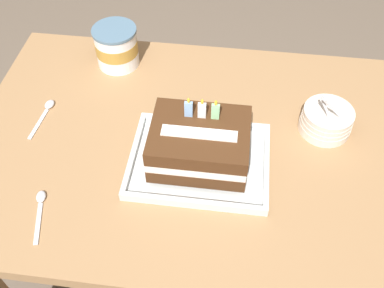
{
  "coord_description": "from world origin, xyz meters",
  "views": [
    {
      "loc": [
        0.11,
        -0.7,
        1.6
      ],
      "look_at": [
        0.02,
        -0.03,
        0.8
      ],
      "focal_mm": 40.33,
      "sensor_mm": 36.0,
      "label": 1
    }
  ],
  "objects_px": {
    "foil_tray": "(199,162)",
    "bowl_stack": "(326,120)",
    "birthday_cake": "(200,144)",
    "serving_spoon_near_tray": "(47,109)",
    "ice_cream_tub": "(117,46)",
    "serving_spoon_by_bowls": "(40,204)"
  },
  "relations": [
    {
      "from": "foil_tray",
      "to": "ice_cream_tub",
      "type": "distance_m",
      "value": 0.45
    },
    {
      "from": "birthday_cake",
      "to": "ice_cream_tub",
      "type": "relative_size",
      "value": 1.77
    },
    {
      "from": "birthday_cake",
      "to": "foil_tray",
      "type": "bearing_deg",
      "value": -90.0
    },
    {
      "from": "birthday_cake",
      "to": "serving_spoon_by_bowls",
      "type": "height_order",
      "value": "birthday_cake"
    },
    {
      "from": "serving_spoon_by_bowls",
      "to": "birthday_cake",
      "type": "bearing_deg",
      "value": 25.63
    },
    {
      "from": "birthday_cake",
      "to": "serving_spoon_near_tray",
      "type": "height_order",
      "value": "birthday_cake"
    },
    {
      "from": "bowl_stack",
      "to": "serving_spoon_near_tray",
      "type": "distance_m",
      "value": 0.73
    },
    {
      "from": "foil_tray",
      "to": "bowl_stack",
      "type": "xyz_separation_m",
      "value": [
        0.31,
        0.15,
        0.03
      ]
    },
    {
      "from": "ice_cream_tub",
      "to": "serving_spoon_near_tray",
      "type": "height_order",
      "value": "ice_cream_tub"
    },
    {
      "from": "birthday_cake",
      "to": "bowl_stack",
      "type": "height_order",
      "value": "birthday_cake"
    },
    {
      "from": "foil_tray",
      "to": "serving_spoon_near_tray",
      "type": "bearing_deg",
      "value": 163.49
    },
    {
      "from": "birthday_cake",
      "to": "ice_cream_tub",
      "type": "bearing_deg",
      "value": 129.09
    },
    {
      "from": "ice_cream_tub",
      "to": "serving_spoon_near_tray",
      "type": "bearing_deg",
      "value": -123.62
    },
    {
      "from": "birthday_cake",
      "to": "bowl_stack",
      "type": "xyz_separation_m",
      "value": [
        0.31,
        0.15,
        -0.04
      ]
    },
    {
      "from": "birthday_cake",
      "to": "serving_spoon_near_tray",
      "type": "bearing_deg",
      "value": 163.51
    },
    {
      "from": "serving_spoon_near_tray",
      "to": "bowl_stack",
      "type": "bearing_deg",
      "value": 2.05
    },
    {
      "from": "bowl_stack",
      "to": "serving_spoon_near_tray",
      "type": "height_order",
      "value": "bowl_stack"
    },
    {
      "from": "serving_spoon_near_tray",
      "to": "foil_tray",
      "type": "bearing_deg",
      "value": -16.51
    },
    {
      "from": "foil_tray",
      "to": "birthday_cake",
      "type": "distance_m",
      "value": 0.07
    },
    {
      "from": "bowl_stack",
      "to": "serving_spoon_by_bowls",
      "type": "height_order",
      "value": "bowl_stack"
    },
    {
      "from": "serving_spoon_by_bowls",
      "to": "ice_cream_tub",
      "type": "bearing_deg",
      "value": 83.39
    },
    {
      "from": "birthday_cake",
      "to": "serving_spoon_near_tray",
      "type": "distance_m",
      "value": 0.45
    }
  ]
}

